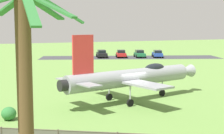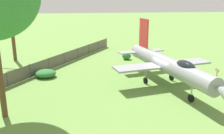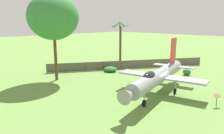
# 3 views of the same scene
# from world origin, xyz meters

# --- Properties ---
(ground_plane) EXTENTS (200.00, 200.00, 0.00)m
(ground_plane) POSITION_xyz_m (0.00, 0.00, 0.00)
(ground_plane) COLOR #668E42
(parking_strip) EXTENTS (36.35, 20.13, 0.00)m
(parking_strip) POSITION_xyz_m (18.30, 36.06, 0.00)
(parking_strip) COLOR #38383D
(parking_strip) RESTS_ON ground_plane
(display_jet) EXTENTS (14.17, 9.49, 5.69)m
(display_jet) POSITION_xyz_m (0.31, 0.07, 2.09)
(display_jet) COLOR gray
(display_jet) RESTS_ON ground_plane
(palm_tree) EXTENTS (3.69, 3.89, 7.49)m
(palm_tree) POSITION_xyz_m (-11.41, -15.91, 3.99)
(palm_tree) COLOR brown
(palm_tree) RESTS_ON ground_plane
(shrub_by_tree) EXTENTS (1.00, 1.12, 0.90)m
(shrub_by_tree) POSITION_xyz_m (-10.18, -1.77, 0.45)
(shrub_by_tree) COLOR #2D7033
(shrub_by_tree) RESTS_ON ground_plane
(info_plaque) EXTENTS (0.72, 0.68, 1.14)m
(info_plaque) POSITION_xyz_m (-1.06, 5.51, 0.85)
(info_plaque) COLOR #333333
(info_plaque) RESTS_ON ground_plane
(parked_car_blue) EXTENTS (3.48, 4.88, 1.45)m
(parked_car_blue) POSITION_xyz_m (23.41, 34.03, 0.76)
(parked_car_blue) COLOR #23429E
(parked_car_blue) RESTS_ON ground_plane
(parked_car_green) EXTENTS (3.00, 4.62, 1.47)m
(parked_car_green) POSITION_xyz_m (20.12, 35.48, 0.76)
(parked_car_green) COLOR #1E6B3D
(parked_car_green) RESTS_ON ground_plane
(parked_car_red) EXTENTS (3.16, 4.46, 1.49)m
(parked_car_red) POSITION_xyz_m (16.61, 36.80, 0.76)
(parked_car_red) COLOR red
(parked_car_red) RESTS_ON ground_plane
(parked_car_black) EXTENTS (3.00, 4.88, 1.50)m
(parked_car_black) POSITION_xyz_m (12.95, 38.18, 0.78)
(parked_car_black) COLOR black
(parked_car_black) RESTS_ON ground_plane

